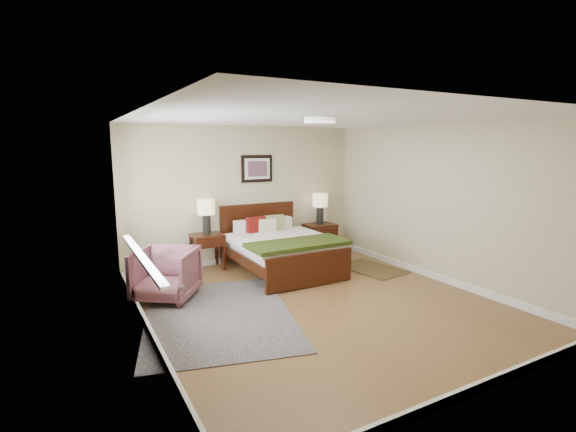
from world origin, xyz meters
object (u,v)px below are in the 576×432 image
object	(u,v)px
bed	(280,244)
armchair	(166,274)
rug_persian	(219,315)
nightstand_right	(320,235)
lamp_right	(320,203)
lamp_left	(206,211)
nightstand_left	(208,241)

from	to	relation	value
bed	armchair	bearing A→B (deg)	-168.34
armchair	rug_persian	world-z (taller)	armchair
nightstand_right	bed	bearing A→B (deg)	-150.71
armchair	bed	bearing A→B (deg)	47.49
lamp_right	armchair	world-z (taller)	lamp_right
lamp_left	armchair	world-z (taller)	lamp_left
nightstand_left	lamp_left	size ratio (longest dim) A/B	1.02
lamp_right	nightstand_left	bearing A→B (deg)	-179.47
bed	lamp_left	bearing A→B (deg)	145.50
bed	nightstand_right	xyz separation A→B (m)	(1.28, 0.72, -0.12)
bed	lamp_left	world-z (taller)	lamp_left
nightstand_right	armchair	distance (m)	3.49
lamp_left	bed	bearing A→B (deg)	-34.50
bed	lamp_right	distance (m)	1.56
nightstand_left	armchair	size ratio (longest dim) A/B	0.78
rug_persian	armchair	bearing A→B (deg)	130.81
lamp_left	lamp_right	distance (m)	2.33
nightstand_right	lamp_right	bearing A→B (deg)	90.00
lamp_right	bed	bearing A→B (deg)	-150.29
nightstand_left	lamp_right	world-z (taller)	lamp_right
bed	armchair	xyz separation A→B (m)	(-2.03, -0.42, -0.12)
bed	rug_persian	xyz separation A→B (m)	(-1.58, -1.32, -0.48)
lamp_right	rug_persian	world-z (taller)	lamp_right
nightstand_right	lamp_right	xyz separation A→B (m)	(-0.00, 0.01, 0.65)
armchair	rug_persian	xyz separation A→B (m)	(0.45, -0.90, -0.36)
lamp_left	armchair	xyz separation A→B (m)	(-0.97, -1.15, -0.68)
lamp_left	rug_persian	distance (m)	2.35
nightstand_left	rug_persian	distance (m)	2.15
nightstand_right	rug_persian	xyz separation A→B (m)	(-2.86, -2.03, -0.36)
lamp_right	nightstand_right	bearing A→B (deg)	-90.00
lamp_right	armchair	distance (m)	3.56
nightstand_left	rug_persian	bearing A→B (deg)	-104.43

